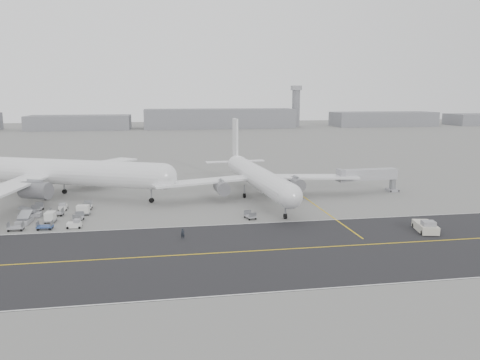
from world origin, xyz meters
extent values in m
plane|color=gray|center=(0.00, 0.00, 0.00)|extent=(700.00, 700.00, 0.00)
cube|color=#252427|center=(5.00, -18.00, 0.01)|extent=(220.00, 32.00, 0.02)
cube|color=gold|center=(5.00, -18.00, 0.03)|extent=(220.00, 0.30, 0.01)
cube|color=silver|center=(5.00, -2.20, 0.03)|extent=(220.00, 0.25, 0.01)
cube|color=silver|center=(5.00, -33.80, 0.03)|extent=(220.00, 0.25, 0.01)
cube|color=gold|center=(30.00, 5.00, 0.02)|extent=(0.30, 40.00, 0.01)
cylinder|color=slate|center=(100.00, 265.00, 14.00)|extent=(6.00, 6.00, 28.00)
cube|color=gray|center=(100.00, 265.00, 29.50)|extent=(7.00, 7.00, 3.50)
cylinder|color=white|center=(-27.59, 28.44, 6.24)|extent=(51.03, 27.11, 6.09)
sphere|color=white|center=(-3.30, 17.67, 6.24)|extent=(5.97, 5.97, 5.97)
cube|color=white|center=(-35.27, 14.31, 5.48)|extent=(11.41, 29.84, 0.45)
cube|color=white|center=(-22.27, 43.62, 5.48)|extent=(23.03, 26.98, 0.45)
cylinder|color=slate|center=(-30.87, 17.85, 3.96)|extent=(7.45, 6.08, 3.78)
cylinder|color=slate|center=(-21.93, 37.98, 3.96)|extent=(7.45, 6.08, 3.78)
cylinder|color=black|center=(-6.27, 18.98, 0.57)|extent=(1.25, 0.92, 1.15)
cylinder|color=black|center=(-30.84, 25.89, 0.57)|extent=(1.25, 0.92, 1.15)
cylinder|color=black|center=(-27.88, 32.57, 0.57)|extent=(1.25, 0.92, 1.15)
cylinder|color=gray|center=(-6.27, 18.98, 2.17)|extent=(0.36, 0.36, 3.20)
cylinder|color=white|center=(18.79, 19.27, 5.15)|extent=(8.34, 44.10, 5.03)
sphere|color=white|center=(20.45, -2.59, 5.15)|extent=(4.93, 4.93, 4.93)
cone|color=white|center=(17.05, 42.20, 5.53)|extent=(5.16, 8.87, 4.52)
cube|color=white|center=(17.01, 42.73, 12.48)|extent=(0.86, 4.84, 10.69)
cube|color=white|center=(12.59, 42.66, 5.65)|extent=(8.18, 3.01, 0.25)
cube|color=white|center=(21.38, 43.33, 5.65)|extent=(8.18, 3.01, 0.25)
cube|color=white|center=(5.51, 19.33, 4.52)|extent=(24.52, 12.65, 0.45)
cube|color=white|center=(31.91, 21.34, 4.52)|extent=(24.62, 9.30, 0.45)
cylinder|color=slate|center=(9.81, 17.52, 3.27)|extent=(3.51, 5.57, 3.12)
cylinder|color=slate|center=(27.94, 18.89, 3.27)|extent=(3.51, 5.57, 3.12)
cylinder|color=black|center=(20.25, 0.08, 0.54)|extent=(0.58, 1.12, 1.09)
cylinder|color=black|center=(15.66, 20.64, 0.54)|extent=(0.58, 1.12, 1.09)
cylinder|color=black|center=(21.68, 21.10, 0.54)|extent=(0.58, 1.12, 1.09)
cylinder|color=gray|center=(20.25, 0.08, 1.86)|extent=(0.36, 0.36, 2.64)
cube|color=beige|center=(42.92, -12.70, 0.85)|extent=(4.21, 6.66, 1.39)
cube|color=gray|center=(42.62, -14.07, 1.89)|extent=(2.56, 2.41, 0.90)
cylinder|color=gray|center=(43.71, -9.01, 0.50)|extent=(0.70, 2.56, 0.16)
cylinder|color=black|center=(41.15, -14.77, 0.45)|extent=(0.58, 0.96, 0.90)
cylinder|color=black|center=(43.68, -15.31, 0.45)|extent=(0.58, 0.96, 0.90)
cylinder|color=black|center=(42.15, -10.10, 0.45)|extent=(0.58, 0.96, 0.90)
cylinder|color=black|center=(44.68, -10.64, 0.45)|extent=(0.58, 0.96, 0.90)
cylinder|color=gray|center=(54.35, 21.69, 2.03)|extent=(1.63, 1.63, 4.06)
cube|color=gray|center=(54.35, 21.69, 0.36)|extent=(2.79, 2.79, 0.71)
cube|color=#A8A8AD|center=(47.25, 21.27, 4.67)|extent=(15.38, 3.74, 2.64)
cube|color=gray|center=(39.95, 20.84, 4.67)|extent=(1.41, 3.32, 3.05)
cylinder|color=black|center=(55.40, 22.87, 0.30)|extent=(0.34, 0.63, 0.61)
imported|color=black|center=(-0.55, -9.89, 0.94)|extent=(0.69, 0.46, 1.89)
camera|label=1|loc=(-3.80, -87.42, 24.40)|focal=35.00mm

